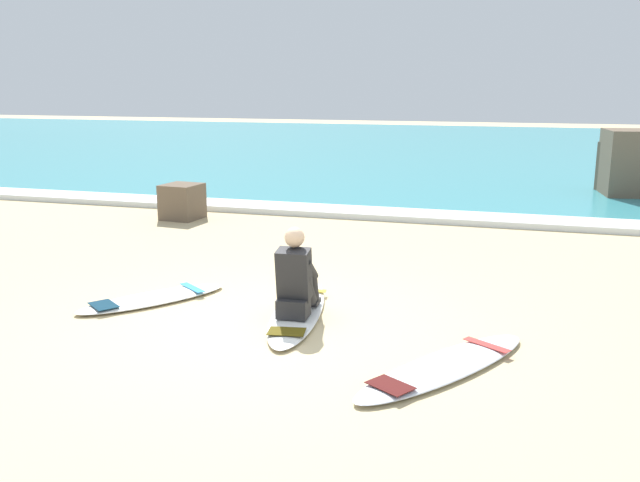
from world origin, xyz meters
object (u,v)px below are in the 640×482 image
object	(u,v)px
surfboard_spare_near	(153,298)
surfboard_spare_far	(445,366)
surfboard_main	(298,311)
surfer_seated	(296,281)
shoreline_rock	(182,202)

from	to	relation	value
surfboard_spare_near	surfboard_spare_far	bearing A→B (deg)	-16.09
surfboard_main	surfer_seated	bearing A→B (deg)	-76.43
surfboard_spare_near	shoreline_rock	distance (m)	5.02
surfboard_main	surfboard_spare_near	xyz separation A→B (m)	(-1.76, -0.05, 0.00)
surfboard_main	surfboard_spare_near	bearing A→B (deg)	-178.31
surfboard_main	shoreline_rock	distance (m)	5.91
surfboard_spare_near	surfboard_spare_far	xyz separation A→B (m)	(3.47, -1.00, -0.00)
surfer_seated	shoreline_rock	distance (m)	6.07
surfboard_main	surfboard_spare_far	size ratio (longest dim) A/B	1.09
surfboard_spare_far	shoreline_rock	size ratio (longest dim) A/B	3.24
surfer_seated	surfboard_spare_near	xyz separation A→B (m)	(-1.80, 0.13, -0.40)
surfboard_main	surfer_seated	size ratio (longest dim) A/B	2.50
surfer_seated	surfboard_spare_near	size ratio (longest dim) A/B	0.53
surfboard_main	surfboard_spare_far	bearing A→B (deg)	-31.56
surfer_seated	surfboard_spare_far	distance (m)	1.93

